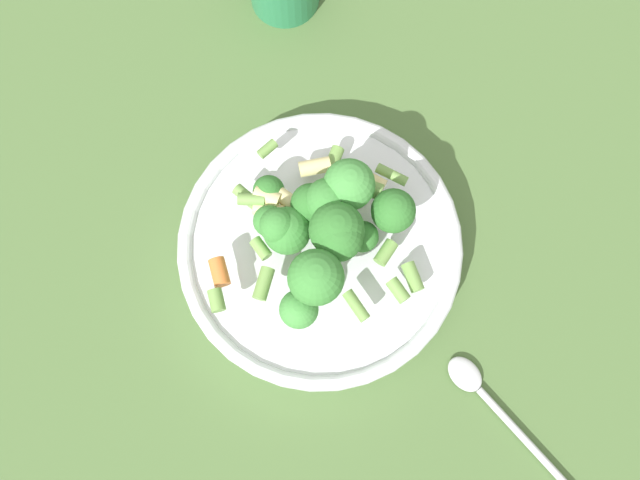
# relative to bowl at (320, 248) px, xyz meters

# --- Properties ---
(ground_plane) EXTENTS (3.00, 3.00, 0.00)m
(ground_plane) POSITION_rel_bowl_xyz_m (0.00, 0.00, -0.02)
(ground_plane) COLOR #4C6B38
(bowl) EXTENTS (0.26, 0.26, 0.04)m
(bowl) POSITION_rel_bowl_xyz_m (0.00, 0.00, 0.00)
(bowl) COLOR silver
(bowl) RESTS_ON ground_plane
(pasta_salad) EXTENTS (0.18, 0.19, 0.09)m
(pasta_salad) POSITION_rel_bowl_xyz_m (0.00, -0.00, 0.07)
(pasta_salad) COLOR #8CB766
(pasta_salad) RESTS_ON bowl
(spoon) EXTENTS (0.10, 0.14, 0.01)m
(spoon) POSITION_rel_bowl_xyz_m (-0.09, -0.18, -0.02)
(spoon) COLOR silver
(spoon) RESTS_ON ground_plane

